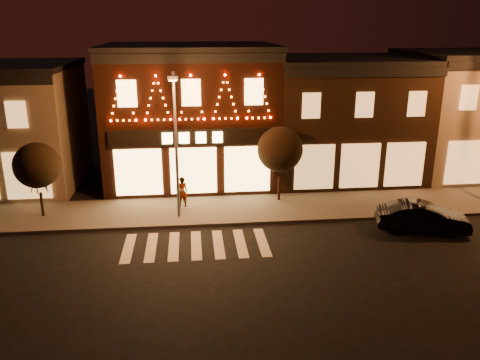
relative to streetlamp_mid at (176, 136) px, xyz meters
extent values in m
plane|color=black|center=(0.81, -6.97, -4.38)|extent=(120.00, 120.00, 0.00)
cube|color=#47423D|center=(2.81, 1.03, -4.30)|extent=(44.00, 4.00, 0.15)
cube|color=black|center=(0.81, 7.03, -0.38)|extent=(10.00, 8.00, 8.00)
cube|color=black|center=(0.81, 7.03, 3.77)|extent=(10.20, 8.20, 0.30)
cube|color=black|center=(0.81, 2.98, 3.37)|extent=(10.00, 0.25, 0.50)
cube|color=black|center=(0.81, 2.93, -0.78)|extent=(9.00, 0.15, 0.90)
cube|color=#FFD87F|center=(0.81, 2.83, -0.78)|extent=(3.40, 0.08, 0.60)
cube|color=#352112|center=(10.31, 7.03, -0.78)|extent=(9.00, 8.00, 7.20)
cube|color=black|center=(10.31, 7.03, 2.97)|extent=(9.20, 8.20, 0.30)
cube|color=black|center=(10.31, 2.98, 2.57)|extent=(9.00, 0.25, 0.50)
cube|color=brown|center=(19.31, 7.03, -0.63)|extent=(9.00, 8.00, 7.50)
cylinder|color=#59595E|center=(0.00, 0.21, -0.63)|extent=(0.14, 0.14, 7.21)
cylinder|color=#59595E|center=(0.01, -0.51, 2.89)|extent=(0.11, 1.44, 0.09)
cube|color=#59595E|center=(0.02, -1.23, 2.84)|extent=(0.45, 0.26, 0.16)
cube|color=orange|center=(0.02, -1.23, 2.74)|extent=(0.34, 0.18, 0.05)
cylinder|color=black|center=(-6.88, 0.98, -3.61)|extent=(0.14, 0.14, 1.24)
sphere|color=black|center=(-6.88, 0.98, -1.56)|extent=(2.27, 2.27, 2.27)
cylinder|color=black|center=(5.47, 2.07, -3.56)|extent=(0.15, 0.15, 1.34)
sphere|color=black|center=(5.47, 2.07, -1.35)|extent=(2.45, 2.45, 2.45)
imported|color=black|center=(11.56, -2.50, -3.68)|extent=(4.49, 2.45, 1.40)
imported|color=gray|center=(0.16, 1.47, -3.39)|extent=(0.69, 0.54, 1.68)
camera|label=1|loc=(0.72, -22.96, 5.17)|focal=36.49mm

